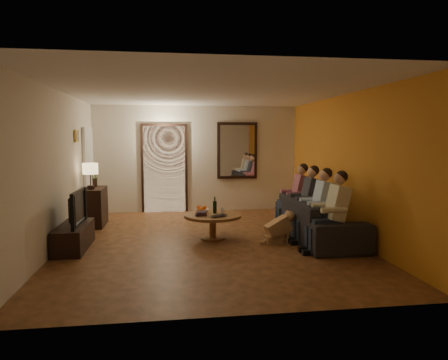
{
  "coord_description": "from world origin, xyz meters",
  "views": [
    {
      "loc": [
        -0.69,
        -6.85,
        1.81
      ],
      "look_at": [
        0.3,
        0.3,
        1.05
      ],
      "focal_mm": 32.0,
      "sensor_mm": 36.0,
      "label": 1
    }
  ],
  "objects": [
    {
      "name": "coffee_table",
      "position": [
        0.08,
        0.16,
        0.23
      ],
      "size": [
        1.18,
        1.18,
        0.45
      ],
      "primitive_type": "cylinder",
      "rotation": [
        0.0,
        0.0,
        0.16
      ],
      "color": "brown",
      "rests_on": "floor"
    },
    {
      "name": "flower_vase",
      "position": [
        -2.25,
        1.82,
        1.0
      ],
      "size": [
        0.14,
        0.14,
        0.44
      ],
      "primitive_type": null,
      "color": "red",
      "rests_on": "dresser"
    },
    {
      "name": "wine_glass",
      "position": [
        0.26,
        0.21,
        0.5
      ],
      "size": [
        0.06,
        0.06,
        0.1
      ],
      "primitive_type": "cylinder",
      "color": "silver",
      "rests_on": "coffee_table"
    },
    {
      "name": "white_door",
      "position": [
        -2.46,
        2.3,
        1.02
      ],
      "size": [
        0.06,
        0.85,
        2.04
      ],
      "primitive_type": "cube",
      "color": "white",
      "rests_on": "floor"
    },
    {
      "name": "table_lamp",
      "position": [
        -2.25,
        1.38,
        1.05
      ],
      "size": [
        0.3,
        0.3,
        0.54
      ],
      "primitive_type": null,
      "color": "beige",
      "rests_on": "dresser"
    },
    {
      "name": "book_stack",
      "position": [
        -0.14,
        0.06,
        0.48
      ],
      "size": [
        0.2,
        0.15,
        0.07
      ],
      "primitive_type": null,
      "color": "black",
      "rests_on": "coffee_table"
    },
    {
      "name": "fridge_glimpse",
      "position": [
        -0.55,
        2.98,
        0.9
      ],
      "size": [
        0.45,
        0.03,
        1.7
      ],
      "primitive_type": "cube",
      "color": "silver",
      "rests_on": "floor"
    },
    {
      "name": "tv",
      "position": [
        -2.25,
        -0.19,
        0.69
      ],
      "size": [
        1.0,
        0.13,
        0.57
      ],
      "primitive_type": "imported",
      "rotation": [
        0.0,
        0.0,
        1.57
      ],
      "color": "black",
      "rests_on": "tv_stand"
    },
    {
      "name": "wine_bottle",
      "position": [
        0.13,
        0.26,
        0.6
      ],
      "size": [
        0.07,
        0.07,
        0.31
      ],
      "primitive_type": null,
      "color": "black",
      "rests_on": "coffee_table"
    },
    {
      "name": "door_trim",
      "position": [
        -0.8,
        2.97,
        1.05
      ],
      "size": [
        1.12,
        0.04,
        2.22
      ],
      "primitive_type": "cube",
      "color": "black",
      "rests_on": "floor"
    },
    {
      "name": "bowl",
      "position": [
        -0.1,
        0.38,
        0.48
      ],
      "size": [
        0.26,
        0.26,
        0.06
      ],
      "primitive_type": "imported",
      "color": "white",
      "rests_on": "coffee_table"
    },
    {
      "name": "person_c",
      "position": [
        1.87,
        0.24,
        0.6
      ],
      "size": [
        0.6,
        0.4,
        1.2
      ],
      "primitive_type": null,
      "color": "tan",
      "rests_on": "sofa"
    },
    {
      "name": "person_d",
      "position": [
        1.87,
        0.84,
        0.6
      ],
      "size": [
        0.6,
        0.4,
        1.2
      ],
      "primitive_type": null,
      "color": "tan",
      "rests_on": "sofa"
    },
    {
      "name": "orange_accent",
      "position": [
        2.49,
        0.0,
        1.3
      ],
      "size": [
        0.01,
        6.0,
        2.6
      ],
      "primitive_type": "cube",
      "color": "orange",
      "rests_on": "right_wall"
    },
    {
      "name": "back_wall",
      "position": [
        0.0,
        3.0,
        1.3
      ],
      "size": [
        5.0,
        0.02,
        2.6
      ],
      "primitive_type": "cube",
      "color": "beige",
      "rests_on": "floor"
    },
    {
      "name": "right_wall",
      "position": [
        2.5,
        0.0,
        1.3
      ],
      "size": [
        0.02,
        6.0,
        2.6
      ],
      "primitive_type": "cube",
      "color": "beige",
      "rests_on": "floor"
    },
    {
      "name": "dog",
      "position": [
        1.17,
        -0.26,
        0.28
      ],
      "size": [
        0.6,
        0.37,
        0.56
      ],
      "primitive_type": null,
      "rotation": [
        0.0,
        0.0,
        0.25
      ],
      "color": "#A9824E",
      "rests_on": "floor"
    },
    {
      "name": "framed_art",
      "position": [
        -2.47,
        1.3,
        1.85
      ],
      "size": [
        0.03,
        0.28,
        0.24
      ],
      "primitive_type": "cube",
      "color": "#B28C33",
      "rests_on": "left_wall"
    },
    {
      "name": "person_b",
      "position": [
        1.87,
        -0.36,
        0.6
      ],
      "size": [
        0.6,
        0.4,
        1.2
      ],
      "primitive_type": null,
      "color": "tan",
      "rests_on": "sofa"
    },
    {
      "name": "person_a",
      "position": [
        1.87,
        -0.96,
        0.6
      ],
      "size": [
        0.6,
        0.4,
        1.2
      ],
      "primitive_type": null,
      "color": "tan",
      "rests_on": "sofa"
    },
    {
      "name": "tv_stand",
      "position": [
        -2.25,
        -0.19,
        0.2
      ],
      "size": [
        0.45,
        1.2,
        0.4
      ],
      "primitive_type": "cube",
      "color": "black",
      "rests_on": "floor"
    },
    {
      "name": "dresser",
      "position": [
        -2.25,
        1.6,
        0.39
      ],
      "size": [
        0.45,
        0.88,
        0.78
      ],
      "primitive_type": "cube",
      "color": "black",
      "rests_on": "floor"
    },
    {
      "name": "floor",
      "position": [
        0.0,
        0.0,
        0.0
      ],
      "size": [
        5.0,
        6.0,
        0.01
      ],
      "primitive_type": "cube",
      "color": "#412911",
      "rests_on": "ground"
    },
    {
      "name": "front_wall",
      "position": [
        0.0,
        -3.0,
        1.3
      ],
      "size": [
        5.0,
        0.02,
        2.6
      ],
      "primitive_type": "cube",
      "color": "beige",
      "rests_on": "floor"
    },
    {
      "name": "laptop",
      "position": [
        0.18,
        -0.12,
        0.46
      ],
      "size": [
        0.39,
        0.35,
        0.03
      ],
      "primitive_type": "imported",
      "rotation": [
        0.0,
        0.0,
        0.54
      ],
      "color": "black",
      "rests_on": "coffee_table"
    },
    {
      "name": "mirror_frame",
      "position": [
        1.0,
        2.96,
        1.5
      ],
      "size": [
        1.0,
        0.05,
        1.4
      ],
      "primitive_type": "cube",
      "color": "black",
      "rests_on": "back_wall"
    },
    {
      "name": "art_canvas",
      "position": [
        -2.46,
        1.3,
        1.85
      ],
      "size": [
        0.01,
        0.22,
        0.18
      ],
      "primitive_type": "cube",
      "color": "brown",
      "rests_on": "left_wall"
    },
    {
      "name": "mirror_glass",
      "position": [
        1.0,
        2.93,
        1.5
      ],
      "size": [
        0.86,
        0.02,
        1.26
      ],
      "primitive_type": "cube",
      "color": "white",
      "rests_on": "back_wall"
    },
    {
      "name": "kitchen_doorway",
      "position": [
        -0.8,
        2.98,
        1.05
      ],
      "size": [
        1.0,
        0.06,
        2.1
      ],
      "primitive_type": "cube",
      "color": "#FFE0A5",
      "rests_on": "floor"
    },
    {
      "name": "left_wall",
      "position": [
        -2.5,
        0.0,
        1.3
      ],
      "size": [
        0.02,
        6.0,
        2.6
      ],
      "primitive_type": "cube",
      "color": "beige",
      "rests_on": "floor"
    },
    {
      "name": "ceiling",
      "position": [
        0.0,
        0.0,
        2.6
      ],
      "size": [
        5.0,
        6.0,
        0.01
      ],
      "primitive_type": "cube",
      "color": "white",
      "rests_on": "back_wall"
    },
    {
      "name": "oranges",
      "position": [
        -0.1,
        0.38,
        0.55
      ],
      "size": [
        0.2,
        0.2,
        0.08
      ],
      "primitive_type": null,
      "color": "#FF6115",
      "rests_on": "bowl"
    },
    {
      "name": "sofa",
      "position": [
        1.97,
        -0.06,
        0.36
      ],
      "size": [
        2.47,
        1.0,
        0.72
      ],
      "primitive_type": "imported",
      "rotation": [
        0.0,
        0.0,
        1.55
      ],
      "color": "black",
      "rests_on": "floor"
    }
  ]
}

